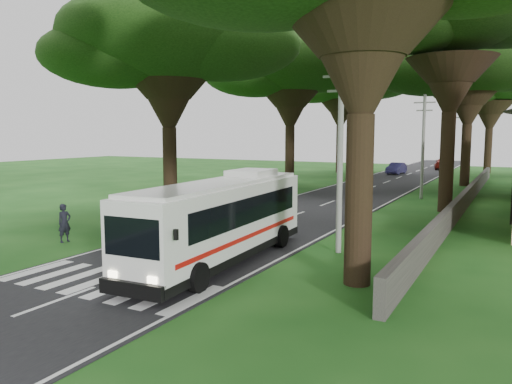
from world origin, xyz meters
The scene contains 18 objects.
ground centered at (0.00, 0.00, 0.00)m, with size 140.00×140.00×0.00m, color #174914.
road centered at (0.00, 25.00, 0.01)m, with size 8.00×120.00×0.04m, color black.
crosswalk centered at (0.00, -2.00, 0.00)m, with size 8.00×3.00×0.01m, color silver.
property_wall centered at (9.00, 24.00, 0.60)m, with size 0.35×50.00×1.20m, color #383533.
pole_near centered at (5.50, 6.00, 4.18)m, with size 1.60×0.24×8.00m.
pole_mid centered at (5.50, 26.00, 4.18)m, with size 1.60×0.24×8.00m.
pole_far centered at (5.50, 46.00, 4.18)m, with size 1.60×0.24×8.00m.
tree_l_mida centered at (-8.00, 12.00, 10.93)m, with size 13.60×13.60×13.96m.
tree_l_midb centered at (-7.50, 30.00, 11.55)m, with size 13.97×13.97×14.65m.
tree_l_far centered at (-8.50, 48.00, 12.24)m, with size 15.57×15.57×15.64m.
tree_r_mida centered at (8.00, 20.00, 13.03)m, with size 14.09×14.09×16.19m.
tree_r_midb centered at (7.50, 38.00, 12.01)m, with size 16.09×16.09×15.51m.
tree_r_far centered at (8.50, 56.00, 11.37)m, with size 12.66×12.66×14.24m.
coach_bus centered at (1.98, 2.33, 1.73)m, with size 2.99×11.01×3.21m.
distant_car_a centered at (-2.23, 36.17, 0.76)m, with size 1.73×4.29×1.46m, color #BAB9BE.
distant_car_b centered at (-1.43, 49.08, 0.73)m, with size 1.48×4.25×1.40m, color #24214D.
distant_car_c centered at (2.65, 60.22, 0.78)m, with size 2.10×5.17×1.50m, color maroon.
pedestrian centered at (-6.47, 2.00, 0.90)m, with size 0.66×0.43×1.81m, color black.
Camera 1 is at (12.14, -14.05, 5.06)m, focal length 35.00 mm.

